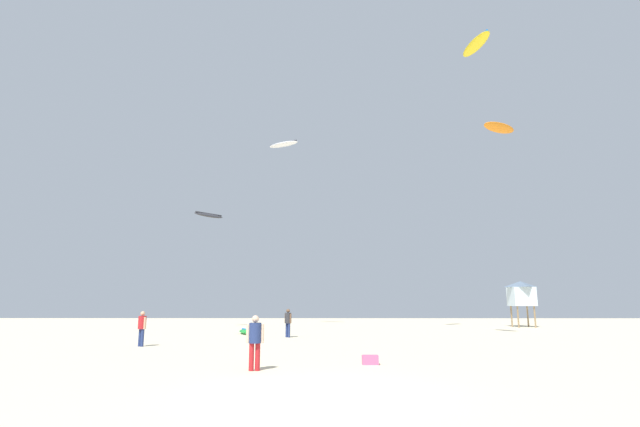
# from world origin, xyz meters

# --- Properties ---
(ground_plane) EXTENTS (120.00, 120.00, 0.00)m
(ground_plane) POSITION_xyz_m (0.00, 0.00, 0.00)
(ground_plane) COLOR beige
(person_foreground) EXTENTS (0.56, 0.39, 1.71)m
(person_foreground) POSITION_xyz_m (-1.98, 3.76, 1.00)
(person_foreground) COLOR #B21E23
(person_foreground) RESTS_ON ground
(person_midground) EXTENTS (0.48, 0.39, 1.72)m
(person_midground) POSITION_xyz_m (-8.89, 12.39, 1.00)
(person_midground) COLOR navy
(person_midground) RESTS_ON ground
(person_left) EXTENTS (0.46, 0.43, 1.77)m
(person_left) POSITION_xyz_m (-2.08, 18.99, 1.03)
(person_left) COLOR navy
(person_left) RESTS_ON ground
(kite_grounded_near) EXTENTS (1.99, 3.14, 0.37)m
(kite_grounded_near) POSITION_xyz_m (-5.14, 22.04, 0.18)
(kite_grounded_near) COLOR green
(kite_grounded_near) RESTS_ON ground
(lifeguard_tower) EXTENTS (2.30, 2.30, 4.15)m
(lifeguard_tower) POSITION_xyz_m (18.35, 32.40, 3.05)
(lifeguard_tower) COLOR #8C704C
(lifeguard_tower) RESTS_ON ground
(cooler_box) EXTENTS (0.56, 0.36, 0.32)m
(cooler_box) POSITION_xyz_m (1.83, 5.35, 0.16)
(cooler_box) COLOR #E5598C
(cooler_box) RESTS_ON ground
(kite_aloft_1) EXTENTS (3.47, 2.56, 0.43)m
(kite_aloft_1) POSITION_xyz_m (-3.95, 34.56, 18.23)
(kite_aloft_1) COLOR white
(kite_aloft_2) EXTENTS (2.72, 2.88, 0.64)m
(kite_aloft_2) POSITION_xyz_m (-10.50, 31.21, 10.19)
(kite_aloft_2) COLOR #2D2D33
(kite_aloft_3) EXTENTS (1.40, 3.13, 0.40)m
(kite_aloft_3) POSITION_xyz_m (9.75, 15.31, 18.03)
(kite_aloft_3) COLOR yellow
(kite_aloft_4) EXTENTS (3.53, 2.61, 0.80)m
(kite_aloft_4) POSITION_xyz_m (14.79, 25.52, 16.47)
(kite_aloft_4) COLOR orange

